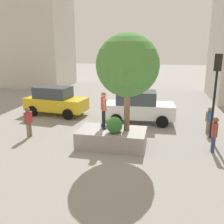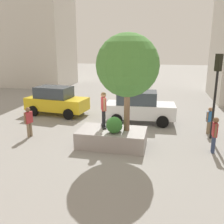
% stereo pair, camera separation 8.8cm
% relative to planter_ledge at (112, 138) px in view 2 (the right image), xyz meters
% --- Properties ---
extents(ground_plane, '(120.00, 120.00, 0.00)m').
position_rel_planter_ledge_xyz_m(ground_plane, '(0.01, 0.26, -0.41)').
color(ground_plane, gray).
extents(planter_ledge, '(3.28, 1.89, 0.81)m').
position_rel_planter_ledge_xyz_m(planter_ledge, '(0.00, 0.00, 0.00)').
color(planter_ledge, gray).
rests_on(planter_ledge, ground).
extents(plaza_tree, '(2.89, 2.89, 4.55)m').
position_rel_planter_ledge_xyz_m(plaza_tree, '(0.70, 0.12, 3.49)').
color(plaza_tree, brown).
rests_on(plaza_tree, planter_ledge).
extents(boxwood_shrub, '(0.77, 0.77, 0.77)m').
position_rel_planter_ledge_xyz_m(boxwood_shrub, '(0.19, -0.39, 0.79)').
color(boxwood_shrub, '#2D6628').
rests_on(boxwood_shrub, planter_ledge).
extents(hedge_clump, '(0.47, 0.47, 0.47)m').
position_rel_planter_ledge_xyz_m(hedge_clump, '(0.30, -0.13, 0.64)').
color(hedge_clump, '#2D6628').
rests_on(hedge_clump, planter_ledge).
extents(skateboard, '(0.49, 0.82, 0.07)m').
position_rel_planter_ledge_xyz_m(skateboard, '(-0.50, 0.33, 0.46)').
color(skateboard, black).
rests_on(skateboard, planter_ledge).
extents(skateboarder, '(0.36, 0.54, 1.72)m').
position_rel_planter_ledge_xyz_m(skateboarder, '(-0.50, 0.33, 1.47)').
color(skateboarder, black).
rests_on(skateboarder, skateboard).
extents(taxi_cab, '(4.51, 2.41, 2.02)m').
position_rel_planter_ledge_xyz_m(taxi_cab, '(-5.15, 4.84, 0.62)').
color(taxi_cab, gold).
rests_on(taxi_cab, ground).
extents(police_car, '(4.47, 2.28, 2.03)m').
position_rel_planter_ledge_xyz_m(police_car, '(0.85, 4.20, 0.62)').
color(police_car, white).
rests_on(police_car, ground).
extents(traffic_light_corner, '(0.37, 0.37, 4.40)m').
position_rel_planter_ledge_xyz_m(traffic_light_corner, '(4.93, 2.11, 2.60)').
color(traffic_light_corner, black).
rests_on(traffic_light_corner, ground).
extents(bystander_watching, '(0.41, 0.41, 1.52)m').
position_rel_planter_ledge_xyz_m(bystander_watching, '(4.92, 2.87, 0.47)').
color(bystander_watching, '#847056').
rests_on(bystander_watching, ground).
extents(pedestrian_crossing, '(0.26, 0.57, 1.68)m').
position_rel_planter_ledge_xyz_m(pedestrian_crossing, '(4.72, 0.21, 0.56)').
color(pedestrian_crossing, navy).
rests_on(pedestrian_crossing, ground).
extents(passerby_with_bag, '(0.29, 0.54, 1.64)m').
position_rel_planter_ledge_xyz_m(passerby_with_bag, '(-4.62, 0.27, 0.54)').
color(passerby_with_bag, '#847056').
rests_on(passerby_with_bag, ground).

